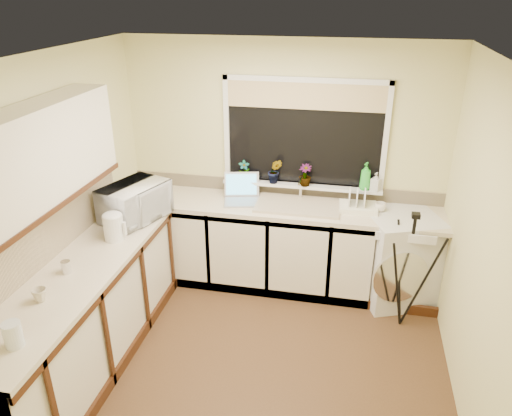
% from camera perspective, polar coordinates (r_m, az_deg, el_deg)
% --- Properties ---
extents(floor, '(3.20, 3.20, 0.00)m').
position_cam_1_polar(floor, '(4.32, -0.38, -17.20)').
color(floor, '#513520').
rests_on(floor, ground).
extents(ceiling, '(3.20, 3.20, 0.00)m').
position_cam_1_polar(ceiling, '(3.25, -0.51, 17.02)').
color(ceiling, white).
rests_on(ceiling, ground).
extents(wall_back, '(3.20, 0.00, 3.20)m').
position_cam_1_polar(wall_back, '(4.98, 3.20, 5.17)').
color(wall_back, beige).
rests_on(wall_back, ground).
extents(wall_front, '(3.20, 0.00, 3.20)m').
position_cam_1_polar(wall_front, '(2.43, -8.28, -18.61)').
color(wall_front, beige).
rests_on(wall_front, ground).
extents(wall_left, '(0.00, 3.00, 3.00)m').
position_cam_1_polar(wall_left, '(4.22, -22.19, -0.38)').
color(wall_left, beige).
rests_on(wall_left, ground).
extents(wall_right, '(0.00, 3.00, 3.00)m').
position_cam_1_polar(wall_right, '(3.67, 24.88, -4.67)').
color(wall_right, beige).
rests_on(wall_right, ground).
extents(base_cabinet_back, '(2.55, 0.60, 0.86)m').
position_cam_1_polar(base_cabinet_back, '(5.09, -1.16, -4.16)').
color(base_cabinet_back, silver).
rests_on(base_cabinet_back, floor).
extents(base_cabinet_left, '(0.54, 2.40, 0.86)m').
position_cam_1_polar(base_cabinet_left, '(4.24, -19.16, -12.23)').
color(base_cabinet_left, silver).
rests_on(base_cabinet_left, floor).
extents(worktop_back, '(3.20, 0.60, 0.04)m').
position_cam_1_polar(worktop_back, '(4.83, 2.56, 0.15)').
color(worktop_back, beige).
rests_on(worktop_back, base_cabinet_back).
extents(worktop_left, '(0.60, 2.40, 0.04)m').
position_cam_1_polar(worktop_left, '(4.00, -20.05, -7.03)').
color(worktop_left, beige).
rests_on(worktop_left, base_cabinet_left).
extents(upper_cabinet, '(0.28, 1.90, 0.70)m').
position_cam_1_polar(upper_cabinet, '(3.59, -25.26, 4.74)').
color(upper_cabinet, silver).
rests_on(upper_cabinet, wall_left).
extents(splashback_left, '(0.02, 2.40, 0.45)m').
position_cam_1_polar(splashback_left, '(4.04, -24.05, -3.44)').
color(splashback_left, beige).
rests_on(splashback_left, wall_left).
extents(splashback_back, '(3.20, 0.02, 0.14)m').
position_cam_1_polar(splashback_back, '(5.06, 3.11, 2.40)').
color(splashback_back, beige).
rests_on(splashback_back, wall_back).
extents(window_glass, '(1.50, 0.02, 1.00)m').
position_cam_1_polar(window_glass, '(4.84, 5.62, 8.57)').
color(window_glass, black).
rests_on(window_glass, wall_back).
extents(window_blind, '(1.50, 0.02, 0.25)m').
position_cam_1_polar(window_blind, '(4.73, 5.78, 12.85)').
color(window_blind, tan).
rests_on(window_blind, wall_back).
extents(windowsill, '(1.60, 0.14, 0.03)m').
position_cam_1_polar(windowsill, '(4.96, 5.31, 2.66)').
color(windowsill, white).
rests_on(windowsill, wall_back).
extents(sink, '(0.82, 0.46, 0.03)m').
position_cam_1_polar(sink, '(4.79, 4.92, 0.31)').
color(sink, tan).
rests_on(sink, worktop_back).
extents(faucet, '(0.03, 0.03, 0.24)m').
position_cam_1_polar(faucet, '(4.92, 5.23, 2.29)').
color(faucet, silver).
rests_on(faucet, worktop_back).
extents(washing_machine, '(0.81, 0.80, 0.90)m').
position_cam_1_polar(washing_machine, '(4.99, 16.26, -5.57)').
color(washing_machine, silver).
rests_on(washing_machine, floor).
extents(laptop, '(0.42, 0.43, 0.25)m').
position_cam_1_polar(laptop, '(4.91, -1.66, 1.69)').
color(laptop, '#9D9EA5').
rests_on(laptop, worktop_back).
extents(kettle, '(0.17, 0.17, 0.22)m').
position_cam_1_polar(kettle, '(4.30, -16.27, -2.21)').
color(kettle, white).
rests_on(kettle, worktop_left).
extents(dish_rack, '(0.37, 0.29, 0.05)m').
position_cam_1_polar(dish_rack, '(4.80, 11.80, 0.06)').
color(dish_rack, white).
rests_on(dish_rack, worktop_back).
extents(tripod, '(0.63, 0.63, 1.14)m').
position_cam_1_polar(tripod, '(4.56, 17.25, -7.08)').
color(tripod, black).
rests_on(tripod, floor).
extents(glass_jug, '(0.11, 0.11, 0.16)m').
position_cam_1_polar(glass_jug, '(3.34, -26.48, -13.07)').
color(glass_jug, silver).
rests_on(glass_jug, worktop_left).
extents(steel_jar, '(0.07, 0.07, 0.10)m').
position_cam_1_polar(steel_jar, '(3.96, -21.27, -6.43)').
color(steel_jar, silver).
rests_on(steel_jar, worktop_left).
extents(microwave, '(0.58, 0.70, 0.33)m').
position_cam_1_polar(microwave, '(4.61, -13.94, 0.69)').
color(microwave, white).
rests_on(microwave, worktop_left).
extents(plant_a, '(0.13, 0.11, 0.21)m').
position_cam_1_polar(plant_a, '(4.98, -1.39, 4.36)').
color(plant_a, '#999999').
rests_on(plant_a, windowsill).
extents(plant_b, '(0.15, 0.12, 0.25)m').
position_cam_1_polar(plant_b, '(4.91, 2.22, 4.31)').
color(plant_b, '#999999').
rests_on(plant_b, windowsill).
extents(plant_c, '(0.13, 0.13, 0.22)m').
position_cam_1_polar(plant_c, '(4.87, 5.74, 3.83)').
color(plant_c, '#999999').
rests_on(plant_c, windowsill).
extents(soap_bottle_green, '(0.14, 0.14, 0.27)m').
position_cam_1_polar(soap_bottle_green, '(4.86, 12.66, 3.64)').
color(soap_bottle_green, green).
rests_on(soap_bottle_green, windowsill).
extents(soap_bottle_clear, '(0.11, 0.11, 0.18)m').
position_cam_1_polar(soap_bottle_clear, '(4.88, 13.80, 3.01)').
color(soap_bottle_clear, '#999999').
rests_on(soap_bottle_clear, windowsill).
extents(cup_back, '(0.12, 0.12, 0.09)m').
position_cam_1_polar(cup_back, '(4.82, 14.26, 0.11)').
color(cup_back, white).
rests_on(cup_back, worktop_back).
extents(cup_left, '(0.11, 0.11, 0.09)m').
position_cam_1_polar(cup_left, '(3.70, -23.90, -9.27)').
color(cup_left, beige).
rests_on(cup_left, worktop_left).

